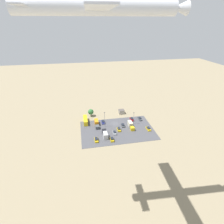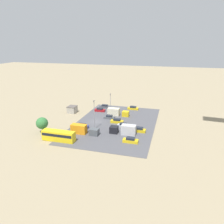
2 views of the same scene
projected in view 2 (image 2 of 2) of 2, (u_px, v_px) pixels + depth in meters
name	position (u px, v px, depth m)	size (l,w,h in m)	color
ground_plane	(96.00, 122.00, 82.95)	(400.00, 400.00, 0.00)	gray
parking_lot_surface	(115.00, 124.00, 80.89)	(44.67, 28.86, 0.08)	#4C4C51
shed_building	(72.00, 109.00, 92.92)	(4.11, 3.53, 2.87)	#9E998E
bus	(59.00, 135.00, 66.50)	(2.57, 10.33, 3.15)	gold
parked_car_0	(123.00, 125.00, 77.47)	(1.71, 4.04, 1.42)	#ADB2B7
parked_car_1	(133.00, 108.00, 97.28)	(1.85, 4.78, 1.48)	gold
parked_car_2	(105.00, 107.00, 99.59)	(1.79, 4.78, 1.51)	#4C5156
parked_car_3	(131.00, 140.00, 65.68)	(1.97, 4.64, 1.55)	gold
parked_car_4	(109.00, 117.00, 85.72)	(1.83, 4.13, 1.47)	#4C5156
parked_car_5	(139.00, 130.00, 73.30)	(1.95, 4.13, 1.58)	gold
parked_car_6	(82.00, 126.00, 76.56)	(1.88, 4.73, 1.55)	navy
parked_car_7	(100.00, 110.00, 94.59)	(1.80, 4.50, 1.57)	maroon
parked_car_8	(117.00, 121.00, 81.32)	(1.75, 4.70, 1.62)	gold
parked_truck_0	(124.00, 130.00, 71.32)	(2.48, 8.59, 3.21)	black
parked_truck_1	(117.00, 112.00, 89.22)	(2.34, 8.75, 2.97)	gold
parked_truck_2	(83.00, 130.00, 71.54)	(2.33, 9.38, 3.03)	#4C5156
tree_near_shed	(42.00, 123.00, 72.11)	(3.93, 3.93, 5.28)	brown
light_pole_lot_centre	(94.00, 114.00, 74.18)	(0.90, 0.28, 10.19)	gray
light_pole_lot_edge	(110.00, 102.00, 91.76)	(0.90, 0.28, 8.24)	gray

